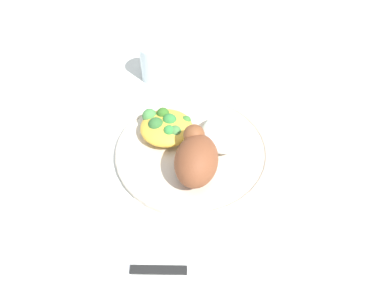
{
  "coord_description": "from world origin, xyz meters",
  "views": [
    {
      "loc": [
        -0.42,
        -0.07,
        0.5
      ],
      "look_at": [
        0.0,
        0.0,
        0.02
      ],
      "focal_mm": 34.3,
      "sensor_mm": 36.0,
      "label": 1
    }
  ],
  "objects_px": {
    "knife": "(131,269)",
    "water_glass": "(155,62)",
    "roasted_chicken": "(196,158)",
    "mac_cheese_with_broccoli": "(166,126)",
    "plate": "(192,150)",
    "fork": "(159,245)",
    "rice_pile": "(223,133)"
  },
  "relations": [
    {
      "from": "roasted_chicken",
      "to": "mac_cheese_with_broccoli",
      "type": "bearing_deg",
      "value": 40.55
    },
    {
      "from": "rice_pile",
      "to": "knife",
      "type": "height_order",
      "value": "rice_pile"
    },
    {
      "from": "fork",
      "to": "plate",
      "type": "bearing_deg",
      "value": -5.74
    },
    {
      "from": "water_glass",
      "to": "knife",
      "type": "bearing_deg",
      "value": -171.5
    },
    {
      "from": "plate",
      "to": "roasted_chicken",
      "type": "relative_size",
      "value": 2.52
    },
    {
      "from": "mac_cheese_with_broccoli",
      "to": "water_glass",
      "type": "distance_m",
      "value": 0.18
    },
    {
      "from": "plate",
      "to": "roasted_chicken",
      "type": "distance_m",
      "value": 0.07
    },
    {
      "from": "fork",
      "to": "rice_pile",
      "type": "bearing_deg",
      "value": -18.38
    },
    {
      "from": "fork",
      "to": "knife",
      "type": "distance_m",
      "value": 0.05
    },
    {
      "from": "plate",
      "to": "rice_pile",
      "type": "distance_m",
      "value": 0.06
    },
    {
      "from": "fork",
      "to": "roasted_chicken",
      "type": "bearing_deg",
      "value": -14.25
    },
    {
      "from": "roasted_chicken",
      "to": "rice_pile",
      "type": "relative_size",
      "value": 1.2
    },
    {
      "from": "rice_pile",
      "to": "plate",
      "type": "bearing_deg",
      "value": 116.76
    },
    {
      "from": "rice_pile",
      "to": "mac_cheese_with_broccoli",
      "type": "relative_size",
      "value": 0.94
    },
    {
      "from": "mac_cheese_with_broccoli",
      "to": "water_glass",
      "type": "relative_size",
      "value": 1.21
    },
    {
      "from": "water_glass",
      "to": "plate",
      "type": "bearing_deg",
      "value": -150.46
    },
    {
      "from": "plate",
      "to": "roasted_chicken",
      "type": "height_order",
      "value": "roasted_chicken"
    },
    {
      "from": "roasted_chicken",
      "to": "mac_cheese_with_broccoli",
      "type": "relative_size",
      "value": 1.12
    },
    {
      "from": "roasted_chicken",
      "to": "water_glass",
      "type": "height_order",
      "value": "roasted_chicken"
    },
    {
      "from": "roasted_chicken",
      "to": "knife",
      "type": "distance_m",
      "value": 0.19
    },
    {
      "from": "knife",
      "to": "mac_cheese_with_broccoli",
      "type": "bearing_deg",
      "value": 0.87
    },
    {
      "from": "plate",
      "to": "mac_cheese_with_broccoli",
      "type": "distance_m",
      "value": 0.06
    },
    {
      "from": "knife",
      "to": "water_glass",
      "type": "height_order",
      "value": "water_glass"
    },
    {
      "from": "knife",
      "to": "plate",
      "type": "bearing_deg",
      "value": -12.18
    },
    {
      "from": "mac_cheese_with_broccoli",
      "to": "fork",
      "type": "relative_size",
      "value": 0.68
    },
    {
      "from": "mac_cheese_with_broccoli",
      "to": "fork",
      "type": "xyz_separation_m",
      "value": [
        -0.21,
        -0.03,
        -0.03
      ]
    },
    {
      "from": "mac_cheese_with_broccoli",
      "to": "knife",
      "type": "relative_size",
      "value": 0.51
    },
    {
      "from": "roasted_chicken",
      "to": "water_glass",
      "type": "xyz_separation_m",
      "value": [
        0.25,
        0.13,
        -0.01
      ]
    },
    {
      "from": "knife",
      "to": "water_glass",
      "type": "distance_m",
      "value": 0.43
    },
    {
      "from": "rice_pile",
      "to": "fork",
      "type": "xyz_separation_m",
      "value": [
        -0.21,
        0.07,
        -0.03
      ]
    },
    {
      "from": "rice_pile",
      "to": "knife",
      "type": "distance_m",
      "value": 0.27
    },
    {
      "from": "rice_pile",
      "to": "knife",
      "type": "bearing_deg",
      "value": 158.36
    }
  ]
}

